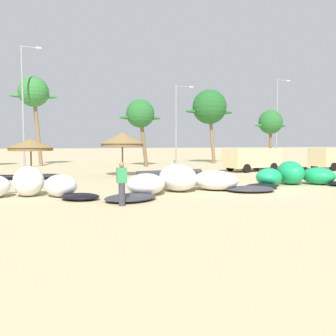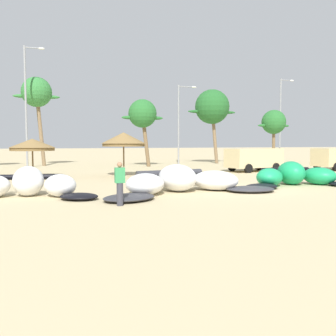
% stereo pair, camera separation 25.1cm
% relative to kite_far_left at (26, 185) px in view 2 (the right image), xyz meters
% --- Properties ---
extents(ground_plane, '(260.00, 260.00, 0.00)m').
position_rel_kite_far_left_xyz_m(ground_plane, '(10.37, -0.54, -0.50)').
color(ground_plane, '#C6B284').
extents(kite_far_left, '(6.44, 3.63, 1.30)m').
position_rel_kite_far_left_xyz_m(kite_far_left, '(0.00, 0.00, 0.00)').
color(kite_far_left, black).
rests_on(kite_far_left, ground).
extents(kite_left, '(8.69, 4.61, 1.29)m').
position_rel_kite_far_left_xyz_m(kite_left, '(6.81, -0.62, -0.00)').
color(kite_left, '#333338').
rests_on(kite_left, ground).
extents(kite_left_of_center, '(7.10, 3.58, 1.29)m').
position_rel_kite_far_left_xyz_m(kite_left_of_center, '(13.60, 0.09, -0.00)').
color(kite_left_of_center, black).
rests_on(kite_left_of_center, ground).
extents(beach_umbrella_near_van, '(2.92, 2.92, 2.57)m').
position_rel_kite_far_left_xyz_m(beach_umbrella_near_van, '(-0.10, 8.77, 1.68)').
color(beach_umbrella_near_van, brown).
rests_on(beach_umbrella_near_van, ground).
extents(beach_umbrella_middle, '(3.04, 3.04, 3.02)m').
position_rel_kite_far_left_xyz_m(beach_umbrella_middle, '(5.79, 8.20, 2.04)').
color(beach_umbrella_middle, brown).
rests_on(beach_umbrella_middle, ground).
extents(parked_car_second, '(4.93, 2.84, 1.84)m').
position_rel_kite_far_left_xyz_m(parked_car_second, '(16.48, 9.20, 0.59)').
color(parked_car_second, beige).
rests_on(parked_car_second, ground).
extents(person_near_kites, '(0.36, 0.24, 1.62)m').
position_rel_kite_far_left_xyz_m(person_near_kites, '(3.41, -3.33, 0.32)').
color(person_near_kites, '#383842').
rests_on(person_near_kites, ground).
extents(palm_left, '(4.38, 2.92, 8.70)m').
position_rel_kite_far_left_xyz_m(palm_left, '(-0.15, 21.75, 6.60)').
color(palm_left, '#7F6647').
rests_on(palm_left, ground).
extents(palm_left_of_gap, '(4.05, 2.70, 6.42)m').
position_rel_kite_far_left_xyz_m(palm_left_of_gap, '(9.45, 17.54, 4.48)').
color(palm_left_of_gap, brown).
rests_on(palm_left_of_gap, ground).
extents(palm_center_left, '(5.64, 3.76, 8.09)m').
position_rel_kite_far_left_xyz_m(palm_center_left, '(17.95, 20.26, 5.65)').
color(palm_center_left, '#7F6647').
rests_on(palm_center_left, ground).
extents(palm_center_right, '(4.34, 2.89, 6.22)m').
position_rel_kite_far_left_xyz_m(palm_center_right, '(26.66, 21.56, 4.20)').
color(palm_center_right, brown).
rests_on(palm_center_right, ground).
extents(lamppost_west_center, '(1.82, 0.24, 10.97)m').
position_rel_kite_far_left_xyz_m(lamppost_west_center, '(-0.90, 19.08, 5.54)').
color(lamppost_west_center, gray).
rests_on(lamppost_west_center, ground).
extents(lamppost_east_center, '(2.13, 0.24, 8.45)m').
position_rel_kite_far_left_xyz_m(lamppost_east_center, '(14.41, 20.70, 4.30)').
color(lamppost_east_center, gray).
rests_on(lamppost_east_center, ground).
extents(lamppost_east, '(2.04, 0.24, 10.53)m').
position_rel_kite_far_left_xyz_m(lamppost_east, '(29.71, 24.45, 5.34)').
color(lamppost_east, gray).
rests_on(lamppost_east, ground).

